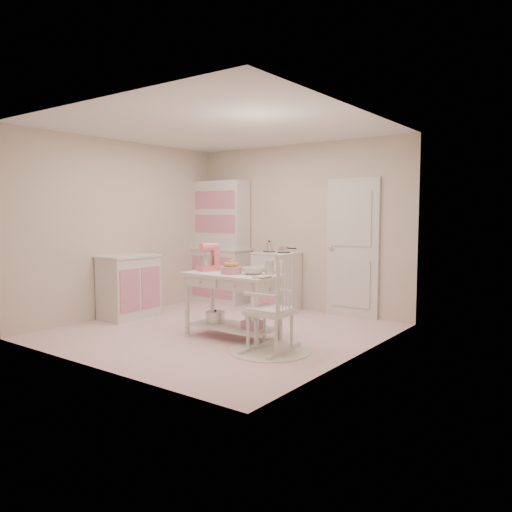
{
  "coord_description": "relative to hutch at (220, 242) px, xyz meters",
  "views": [
    {
      "loc": [
        4.15,
        -4.83,
        1.54
      ],
      "look_at": [
        0.32,
        0.34,
        0.98
      ],
      "focal_mm": 35.0,
      "sensor_mm": 36.0,
      "label": 1
    }
  ],
  "objects": [
    {
      "name": "room_shell",
      "position": [
        1.42,
        -1.66,
        0.61
      ],
      "size": [
        3.84,
        3.84,
        2.62
      ],
      "color": "pink",
      "rests_on": "ground"
    },
    {
      "name": "door",
      "position": [
        2.37,
        0.21,
        -0.02
      ],
      "size": [
        0.82,
        0.05,
        2.04
      ],
      "primitive_type": "cube",
      "color": "silver",
      "rests_on": "ground"
    },
    {
      "name": "hutch",
      "position": [
        0.0,
        0.0,
        0.0
      ],
      "size": [
        1.06,
        0.5,
        2.08
      ],
      "primitive_type": "cube",
      "color": "silver",
      "rests_on": "ground"
    },
    {
      "name": "stove",
      "position": [
        1.2,
        -0.05,
        -0.58
      ],
      "size": [
        0.62,
        0.57,
        0.92
      ],
      "primitive_type": "cube",
      "color": "silver",
      "rests_on": "ground"
    },
    {
      "name": "base_cabinet",
      "position": [
        -0.21,
        -1.8,
        -0.58
      ],
      "size": [
        0.54,
        0.84,
        0.92
      ],
      "primitive_type": "cube",
      "color": "silver",
      "rests_on": "ground"
    },
    {
      "name": "lace_rug",
      "position": [
        2.46,
        -2.03,
        -1.03
      ],
      "size": [
        0.92,
        0.92,
        0.01
      ],
      "primitive_type": "cylinder",
      "color": "white",
      "rests_on": "ground"
    },
    {
      "name": "rocking_chair",
      "position": [
        2.46,
        -2.03,
        -0.49
      ],
      "size": [
        0.52,
        0.75,
        1.1
      ],
      "primitive_type": "cube",
      "rotation": [
        0.0,
        0.0,
        0.06
      ],
      "color": "silver",
      "rests_on": "ground"
    },
    {
      "name": "work_table",
      "position": [
        1.76,
        -1.82,
        -0.64
      ],
      "size": [
        1.2,
        0.6,
        0.8
      ],
      "primitive_type": "cube",
      "color": "silver",
      "rests_on": "ground"
    },
    {
      "name": "stand_mixer",
      "position": [
        1.34,
        -1.8,
        -0.07
      ],
      "size": [
        0.28,
        0.33,
        0.34
      ],
      "primitive_type": "cube",
      "rotation": [
        0.0,
        0.0,
        -0.35
      ],
      "color": "#FA697C",
      "rests_on": "work_table"
    },
    {
      "name": "cookie_tray",
      "position": [
        1.61,
        -1.64,
        -0.23
      ],
      "size": [
        0.34,
        0.24,
        0.02
      ],
      "primitive_type": "cube",
      "color": "silver",
      "rests_on": "work_table"
    },
    {
      "name": "bread_basket",
      "position": [
        1.78,
        -1.87,
        -0.19
      ],
      "size": [
        0.25,
        0.25,
        0.09
      ],
      "primitive_type": "cylinder",
      "color": "pink",
      "rests_on": "work_table"
    },
    {
      "name": "mixing_bowl",
      "position": [
        2.02,
        -1.74,
        -0.2
      ],
      "size": [
        0.27,
        0.27,
        0.08
      ],
      "primitive_type": "imported",
      "color": "beige",
      "rests_on": "work_table"
    },
    {
      "name": "metal_pitcher",
      "position": [
        2.2,
        -1.66,
        -0.16
      ],
      "size": [
        0.1,
        0.1,
        0.17
      ],
      "primitive_type": "cylinder",
      "color": "silver",
      "rests_on": "work_table"
    },
    {
      "name": "recipe_book",
      "position": [
        2.21,
        -1.94,
        -0.23
      ],
      "size": [
        0.19,
        0.24,
        0.02
      ],
      "primitive_type": "imported",
      "rotation": [
        0.0,
        0.0,
        0.14
      ],
      "color": "beige",
      "rests_on": "work_table"
    }
  ]
}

